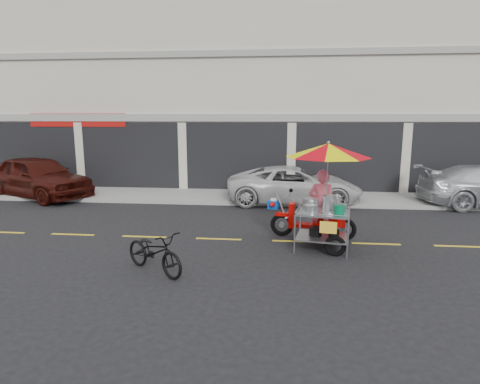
# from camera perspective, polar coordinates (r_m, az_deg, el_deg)

# --- Properties ---
(ground) EXTENTS (90.00, 90.00, 0.00)m
(ground) POSITION_cam_1_polar(r_m,az_deg,el_deg) (10.44, 7.94, -6.98)
(ground) COLOR black
(sidewalk) EXTENTS (45.00, 3.00, 0.15)m
(sidewalk) POSITION_cam_1_polar(r_m,az_deg,el_deg) (15.75, 7.25, -0.65)
(sidewalk) COLOR gray
(sidewalk) RESTS_ON ground
(shophouse_block) EXTENTS (36.00, 8.11, 10.40)m
(shophouse_block) POSITION_cam_1_polar(r_m,az_deg,el_deg) (20.81, 15.18, 13.33)
(shophouse_block) COLOR beige
(shophouse_block) RESTS_ON ground
(centerline) EXTENTS (42.00, 0.10, 0.01)m
(centerline) POSITION_cam_1_polar(r_m,az_deg,el_deg) (10.44, 7.94, -6.96)
(centerline) COLOR gold
(centerline) RESTS_ON ground
(maroon_sedan) EXTENTS (5.22, 3.79, 1.65)m
(maroon_sedan) POSITION_cam_1_polar(r_m,az_deg,el_deg) (17.59, -26.81, 1.95)
(maroon_sedan) COLOR #330B07
(maroon_sedan) RESTS_ON ground
(white_pickup) EXTENTS (4.93, 2.37, 1.36)m
(white_pickup) POSITION_cam_1_polar(r_m,az_deg,el_deg) (14.86, 7.72, 1.02)
(white_pickup) COLOR silver
(white_pickup) RESTS_ON ground
(near_bicycle) EXTENTS (1.72, 1.45, 0.89)m
(near_bicycle) POSITION_cam_1_polar(r_m,az_deg,el_deg) (8.44, -12.09, -8.27)
(near_bicycle) COLOR black
(near_bicycle) RESTS_ON ground
(food_vendor_rig) EXTENTS (2.59, 2.39, 2.61)m
(food_vendor_rig) POSITION_cam_1_polar(r_m,az_deg,el_deg) (9.90, 11.87, 1.66)
(food_vendor_rig) COLOR black
(food_vendor_rig) RESTS_ON ground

